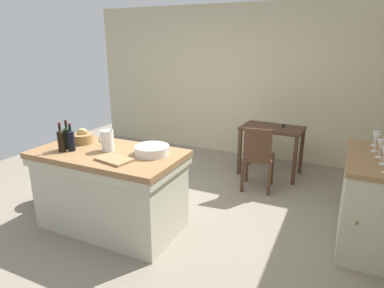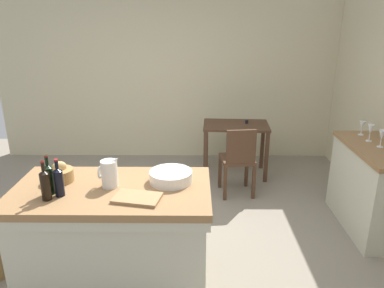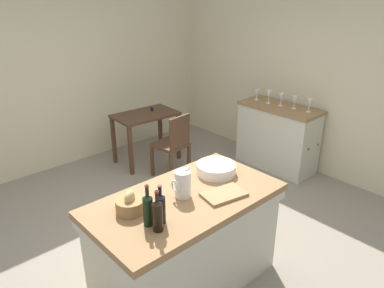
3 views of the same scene
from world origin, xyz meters
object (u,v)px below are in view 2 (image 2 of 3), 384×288
Objects in this scene: wine_bottle_green at (45,184)px; wine_glass_far_right at (362,126)px; wash_bowl at (171,176)px; wine_bottle_amber at (49,178)px; wine_bottle_dark at (59,181)px; wine_glass_right at (371,130)px; island_table at (115,232)px; wine_glass_middle at (382,136)px; writing_desk at (236,133)px; side_cabinet at (371,188)px; pitcher at (109,173)px; cutting_board at (137,198)px; wooden_chair at (238,159)px; bread_basket at (60,174)px.

wine_glass_far_right is (2.95, 1.49, 0.02)m from wine_bottle_green.
wine_bottle_amber is (-0.91, -0.22, 0.08)m from wash_bowl.
wine_glass_right is (2.87, 1.20, 0.04)m from wine_bottle_dark.
wine_glass_right is at bearing -91.90° from wine_glass_far_right.
island_table is 8.94× the size of wine_glass_middle.
wine_glass_far_right reaches higher than writing_desk.
wine_glass_middle is at bearing -47.21° from writing_desk.
pitcher reaches higher than side_cabinet.
wash_bowl is at bearing 17.18° from wine_bottle_dark.
writing_desk is 1.96m from wine_glass_middle.
writing_desk is at bearing 141.92° from wine_glass_far_right.
writing_desk is at bearing 56.69° from wine_bottle_dark.
writing_desk is (1.24, 2.29, 0.15)m from island_table.
cutting_board is 2.72m from wine_glass_far_right.
wooden_chair is 2.64× the size of cutting_board.
wash_bowl is at bearing 14.01° from island_table.
wine_bottle_green is at bearing -160.05° from side_cabinet.
wash_bowl is 0.91m from bread_basket.
cutting_board is 0.69m from wine_bottle_amber.
wine_bottle_dark reaches higher than wine_glass_far_right.
pitcher reaches higher than wine_glass_middle.
wooden_chair is 2.58× the size of wash_bowl.
wash_bowl is 0.96m from wine_bottle_green.
pitcher is at bearing -157.52° from wine_glass_right.
pitcher is at bearing -118.88° from writing_desk.
cutting_board is at bearing -150.98° from wine_glass_right.
writing_desk is at bearing 136.20° from wine_glass_right.
writing_desk is at bearing 70.51° from wash_bowl.
side_cabinet is at bearing 24.97° from cutting_board.
wine_bottle_dark is 0.09m from wine_bottle_amber.
side_cabinet is at bearing 19.95° from wine_bottle_green.
wine_bottle_green is at bearing -154.80° from island_table.
wine_glass_far_right is (0.01, 0.22, -0.02)m from wine_glass_right.
cutting_board is (-1.00, -2.48, 0.27)m from writing_desk.
wash_bowl reaches higher than side_cabinet.
wine_glass_far_right is (1.31, -0.33, 0.53)m from wooden_chair.
wine_bottle_amber is at bearing -125.03° from writing_desk.
wooden_chair is 2.40m from wine_bottle_dark.
wooden_chair is 2.50m from wine_bottle_green.
pitcher is at bearing 16.71° from wine_bottle_amber.
side_cabinet is 3.19m from wine_bottle_green.
writing_desk is at bearing 52.24° from bread_basket.
wash_bowl is 1.14× the size of wine_bottle_green.
writing_desk is at bearing 56.18° from wine_bottle_green.
writing_desk is 2.93m from wine_bottle_dark.
island_table is 1.74× the size of wooden_chair.
writing_desk is 5.13× the size of wine_glass_right.
side_cabinet is 3.35× the size of cutting_board.
wooden_chair is at bearing 46.34° from wine_bottle_amber.
island_table is 5.09× the size of wine_bottle_green.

